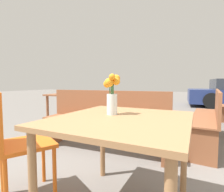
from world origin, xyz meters
name	(u,v)px	position (x,y,z in m)	size (l,w,h in m)	color
table_front	(121,130)	(0.00, 0.00, 0.63)	(0.92, 0.99, 0.72)	#9E7047
flower_vase	(112,94)	(-0.11, 0.07, 0.87)	(0.13, 0.13, 0.31)	silver
cafe_chair	(15,138)	(-0.82, -0.21, 0.52)	(0.55, 0.55, 0.89)	orange
bench_near	(105,117)	(-0.67, 1.07, 0.47)	(1.82, 0.42, 0.85)	brown
bench_far	(211,115)	(0.72, 1.92, 0.47)	(0.52, 1.74, 0.85)	brown
table_back	(72,99)	(-1.82, 1.81, 0.62)	(0.80, 0.83, 0.74)	brown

